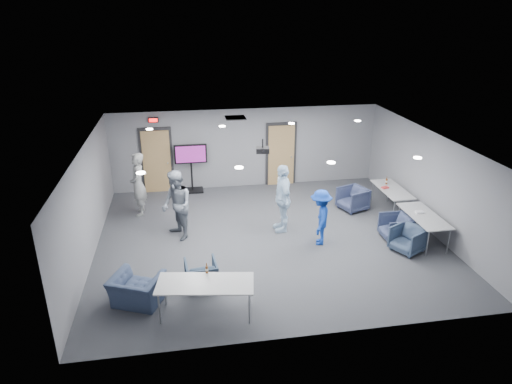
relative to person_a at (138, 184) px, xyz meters
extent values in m
plane|color=#3C3F45|center=(3.49, -2.17, -0.95)|extent=(9.00, 9.00, 0.00)
plane|color=silver|center=(3.49, -2.17, 1.75)|extent=(9.00, 9.00, 0.00)
cube|color=gray|center=(3.49, 1.83, 0.40)|extent=(9.00, 0.02, 2.70)
cube|color=gray|center=(3.49, -6.17, 0.40)|extent=(9.00, 0.02, 2.70)
cube|color=gray|center=(-1.01, -2.17, 0.40)|extent=(0.02, 8.00, 2.70)
cube|color=gray|center=(7.99, -2.17, 0.40)|extent=(0.02, 8.00, 2.70)
cube|color=black|center=(0.49, 1.80, 0.13)|extent=(1.06, 0.06, 2.24)
cube|color=tan|center=(0.49, 1.76, 0.10)|extent=(0.90, 0.05, 2.10)
cylinder|color=#919599|center=(0.84, 1.71, 0.05)|extent=(0.04, 0.10, 0.04)
cube|color=black|center=(4.69, 1.80, 0.13)|extent=(1.06, 0.06, 2.24)
cube|color=tan|center=(4.69, 1.76, 0.10)|extent=(0.90, 0.05, 2.10)
cylinder|color=#919599|center=(5.04, 1.71, 0.05)|extent=(0.04, 0.10, 0.04)
cube|color=black|center=(0.49, 1.77, 1.50)|extent=(0.32, 0.06, 0.16)
cube|color=#FF0C0C|center=(0.49, 1.73, 1.50)|extent=(0.26, 0.02, 0.11)
cube|color=black|center=(2.99, 0.63, 1.73)|extent=(0.60, 0.60, 0.03)
cylinder|color=white|center=(0.49, -3.97, 1.73)|extent=(0.18, 0.18, 0.02)
cylinder|color=white|center=(0.49, -0.37, 1.73)|extent=(0.18, 0.18, 0.02)
cylinder|color=white|center=(2.49, -3.97, 1.73)|extent=(0.18, 0.18, 0.02)
cylinder|color=white|center=(2.49, -0.37, 1.73)|extent=(0.18, 0.18, 0.02)
cylinder|color=white|center=(4.49, -3.97, 1.73)|extent=(0.18, 0.18, 0.02)
cylinder|color=white|center=(4.49, -0.37, 1.73)|extent=(0.18, 0.18, 0.02)
cylinder|color=white|center=(6.49, -3.97, 1.73)|extent=(0.18, 0.18, 0.02)
cylinder|color=white|center=(6.49, -0.37, 1.73)|extent=(0.18, 0.18, 0.02)
imported|color=gray|center=(0.00, 0.00, 0.00)|extent=(0.47, 0.70, 1.90)
imported|color=slate|center=(1.11, -1.73, -0.01)|extent=(1.03, 1.13, 1.89)
imported|color=#C2E0FA|center=(3.96, -1.72, 0.00)|extent=(0.48, 1.12, 1.91)
imported|color=#193DA4|center=(4.76, -2.66, -0.20)|extent=(0.85, 1.10, 1.50)
imported|color=#333B59|center=(6.39, -0.74, -0.60)|extent=(0.99, 0.97, 0.71)
imported|color=#333D59|center=(6.84, -2.74, -0.62)|extent=(0.74, 0.72, 0.67)
imported|color=#384860|center=(6.84, -3.44, -0.62)|extent=(0.98, 0.97, 0.66)
imported|color=#34455A|center=(1.59, -4.17, -0.63)|extent=(0.73, 0.75, 0.64)
imported|color=#3A4764|center=(0.23, -4.57, -0.63)|extent=(1.26, 1.20, 0.65)
cube|color=silver|center=(7.49, -1.05, -0.24)|extent=(0.71, 1.71, 0.03)
cylinder|color=#919599|center=(7.22, -0.28, -0.60)|extent=(0.04, 0.04, 0.70)
cylinder|color=#919599|center=(7.22, -1.83, -0.60)|extent=(0.04, 0.04, 0.70)
cylinder|color=#919599|center=(7.77, -0.28, -0.60)|extent=(0.04, 0.04, 0.70)
cylinder|color=#919599|center=(7.77, -1.83, -0.60)|extent=(0.04, 0.04, 0.70)
cube|color=silver|center=(7.49, -2.95, -0.24)|extent=(0.73, 1.75, 0.03)
cylinder|color=#919599|center=(7.21, -2.16, -0.60)|extent=(0.04, 0.04, 0.70)
cylinder|color=#919599|center=(7.21, -3.75, -0.60)|extent=(0.04, 0.04, 0.70)
cylinder|color=#919599|center=(7.78, -2.16, -0.60)|extent=(0.04, 0.04, 0.70)
cylinder|color=#919599|center=(7.78, -3.75, -0.60)|extent=(0.04, 0.04, 0.70)
cube|color=silver|center=(1.63, -5.17, -0.24)|extent=(2.02, 1.09, 0.03)
cylinder|color=#919599|center=(2.55, -5.00, -0.60)|extent=(0.04, 0.04, 0.70)
cylinder|color=#919599|center=(0.81, -4.72, -0.60)|extent=(0.04, 0.04, 0.70)
cylinder|color=#919599|center=(2.45, -5.63, -0.60)|extent=(0.04, 0.04, 0.70)
cylinder|color=#919599|center=(0.71, -5.35, -0.60)|extent=(0.04, 0.04, 0.70)
cylinder|color=#5C2E0F|center=(1.69, -4.81, -0.14)|extent=(0.06, 0.06, 0.16)
cylinder|color=#5C2E0F|center=(1.69, -4.81, -0.02)|extent=(0.02, 0.02, 0.07)
cylinder|color=beige|center=(1.69, -4.81, -0.14)|extent=(0.06, 0.06, 0.05)
cylinder|color=#5C2E0F|center=(7.49, -0.64, -0.14)|extent=(0.06, 0.06, 0.17)
cylinder|color=#5C2E0F|center=(7.49, -0.64, -0.02)|extent=(0.02, 0.02, 0.07)
cylinder|color=beige|center=(7.49, -0.64, -0.14)|extent=(0.06, 0.06, 0.06)
cube|color=red|center=(7.30, -0.96, -0.20)|extent=(0.23, 0.18, 0.04)
cube|color=silver|center=(7.45, -2.79, -0.20)|extent=(0.21, 0.16, 0.05)
cube|color=black|center=(1.60, 1.58, -0.92)|extent=(0.71, 0.51, 0.06)
cylinder|color=black|center=(1.60, 1.58, -0.29)|extent=(0.06, 0.06, 1.22)
cube|color=black|center=(1.60, 1.58, 0.37)|extent=(1.07, 0.07, 0.63)
cube|color=#70186B|center=(1.60, 1.53, 0.37)|extent=(0.97, 0.01, 0.55)
cylinder|color=black|center=(3.37, -1.89, 1.63)|extent=(0.04, 0.04, 0.22)
cube|color=black|center=(3.37, -1.89, 1.45)|extent=(0.37, 0.33, 0.13)
cylinder|color=black|center=(3.37, -2.04, 1.45)|extent=(0.08, 0.06, 0.08)
camera|label=1|loc=(1.35, -12.90, 4.84)|focal=32.00mm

